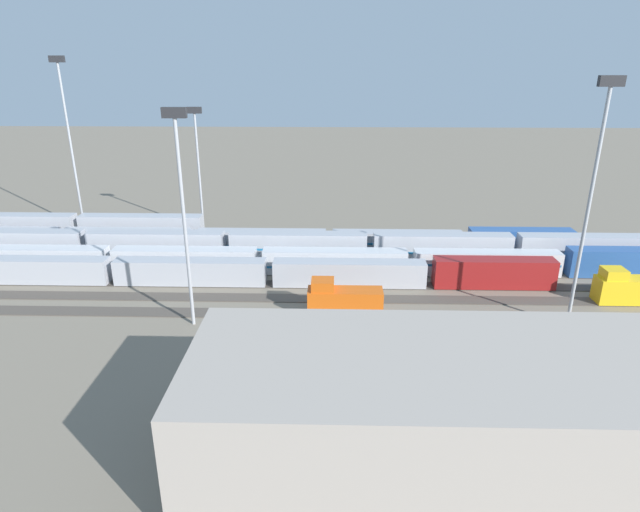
{
  "coord_description": "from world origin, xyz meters",
  "views": [
    {
      "loc": [
        -9.05,
        81.24,
        32.06
      ],
      "look_at": [
        -6.93,
        1.46,
        2.5
      ],
      "focal_mm": 29.5,
      "sensor_mm": 36.0,
      "label": 1
    }
  ],
  "objects_px": {
    "train_on_track_2": "(250,240)",
    "light_mast_2": "(197,152)",
    "train_on_track_4": "(321,261)",
    "train_on_track_6": "(630,288)",
    "maintenance_shed": "(485,412)",
    "light_mast_0": "(68,126)",
    "train_on_track_5": "(260,272)",
    "light_mast_3": "(182,193)",
    "train_on_track_3": "(298,247)",
    "light_mast_1": "(594,179)",
    "train_on_track_7": "(343,300)",
    "train_on_track_1": "(79,228)"
  },
  "relations": [
    {
      "from": "train_on_track_4",
      "to": "light_mast_2",
      "type": "relative_size",
      "value": 4.76
    },
    {
      "from": "light_mast_0",
      "to": "light_mast_1",
      "type": "distance_m",
      "value": 90.74
    },
    {
      "from": "train_on_track_3",
      "to": "light_mast_1",
      "type": "height_order",
      "value": "light_mast_1"
    },
    {
      "from": "train_on_track_2",
      "to": "light_mast_0",
      "type": "bearing_deg",
      "value": -19.49
    },
    {
      "from": "train_on_track_5",
      "to": "light_mast_0",
      "type": "distance_m",
      "value": 52.03
    },
    {
      "from": "train_on_track_7",
      "to": "light_mast_0",
      "type": "distance_m",
      "value": 67.16
    },
    {
      "from": "light_mast_3",
      "to": "maintenance_shed",
      "type": "relative_size",
      "value": 0.56
    },
    {
      "from": "train_on_track_6",
      "to": "light_mast_1",
      "type": "distance_m",
      "value": 21.73
    },
    {
      "from": "train_on_track_2",
      "to": "train_on_track_5",
      "type": "bearing_deg",
      "value": 104.57
    },
    {
      "from": "train_on_track_5",
      "to": "train_on_track_7",
      "type": "bearing_deg",
      "value": 141.24
    },
    {
      "from": "train_on_track_3",
      "to": "train_on_track_6",
      "type": "xyz_separation_m",
      "value": [
        -47.76,
        15.0,
        -0.44
      ]
    },
    {
      "from": "train_on_track_7",
      "to": "maintenance_shed",
      "type": "xyz_separation_m",
      "value": [
        -11.2,
        27.49,
        2.93
      ]
    },
    {
      "from": "maintenance_shed",
      "to": "train_on_track_3",
      "type": "bearing_deg",
      "value": -68.75
    },
    {
      "from": "light_mast_2",
      "to": "light_mast_3",
      "type": "relative_size",
      "value": 0.88
    },
    {
      "from": "train_on_track_4",
      "to": "maintenance_shed",
      "type": "relative_size",
      "value": 2.36
    },
    {
      "from": "light_mast_2",
      "to": "maintenance_shed",
      "type": "bearing_deg",
      "value": 120.89
    },
    {
      "from": "train_on_track_7",
      "to": "light_mast_1",
      "type": "height_order",
      "value": "light_mast_1"
    },
    {
      "from": "light_mast_0",
      "to": "train_on_track_5",
      "type": "bearing_deg",
      "value": 145.21
    },
    {
      "from": "maintenance_shed",
      "to": "light_mast_1",
      "type": "bearing_deg",
      "value": -125.2
    },
    {
      "from": "light_mast_0",
      "to": "light_mast_2",
      "type": "height_order",
      "value": "light_mast_0"
    },
    {
      "from": "train_on_track_4",
      "to": "light_mast_0",
      "type": "height_order",
      "value": "light_mast_0"
    },
    {
      "from": "train_on_track_1",
      "to": "light_mast_2",
      "type": "relative_size",
      "value": 1.96
    },
    {
      "from": "train_on_track_5",
      "to": "light_mast_1",
      "type": "xyz_separation_m",
      "value": [
        -41.53,
        12.15,
        17.13
      ]
    },
    {
      "from": "train_on_track_2",
      "to": "light_mast_2",
      "type": "xyz_separation_m",
      "value": [
        11.41,
        -12.62,
        13.58
      ]
    },
    {
      "from": "train_on_track_4",
      "to": "maintenance_shed",
      "type": "height_order",
      "value": "maintenance_shed"
    },
    {
      "from": "train_on_track_3",
      "to": "train_on_track_2",
      "type": "relative_size",
      "value": 1.04
    },
    {
      "from": "train_on_track_7",
      "to": "train_on_track_4",
      "type": "height_order",
      "value": "train_on_track_7"
    },
    {
      "from": "train_on_track_4",
      "to": "train_on_track_6",
      "type": "xyz_separation_m",
      "value": [
        -43.73,
        10.0,
        0.11
      ]
    },
    {
      "from": "train_on_track_4",
      "to": "light_mast_3",
      "type": "xyz_separation_m",
      "value": [
        16.21,
        18.09,
        15.32
      ]
    },
    {
      "from": "train_on_track_1",
      "to": "train_on_track_6",
      "type": "relative_size",
      "value": 4.72
    },
    {
      "from": "train_on_track_4",
      "to": "light_mast_0",
      "type": "xyz_separation_m",
      "value": [
        49.16,
        -22.76,
        18.49
      ]
    },
    {
      "from": "train_on_track_7",
      "to": "light_mast_3",
      "type": "relative_size",
      "value": 0.37
    },
    {
      "from": "train_on_track_3",
      "to": "maintenance_shed",
      "type": "xyz_separation_m",
      "value": [
        -18.47,
        47.49,
        2.5
      ]
    },
    {
      "from": "train_on_track_6",
      "to": "light_mast_1",
      "type": "xyz_separation_m",
      "value": [
        11.41,
        7.15,
        17.06
      ]
    },
    {
      "from": "train_on_track_5",
      "to": "train_on_track_1",
      "type": "relative_size",
      "value": 1.92
    },
    {
      "from": "train_on_track_5",
      "to": "train_on_track_6",
      "type": "bearing_deg",
      "value": 174.6
    },
    {
      "from": "train_on_track_6",
      "to": "light_mast_1",
      "type": "bearing_deg",
      "value": 32.07
    },
    {
      "from": "train_on_track_7",
      "to": "light_mast_1",
      "type": "bearing_deg",
      "value": 175.77
    },
    {
      "from": "train_on_track_4",
      "to": "train_on_track_5",
      "type": "xyz_separation_m",
      "value": [
        9.21,
        5.0,
        0.04
      ]
    },
    {
      "from": "train_on_track_6",
      "to": "light_mast_0",
      "type": "distance_m",
      "value": 100.2
    },
    {
      "from": "train_on_track_7",
      "to": "train_on_track_2",
      "type": "relative_size",
      "value": 0.09
    },
    {
      "from": "train_on_track_7",
      "to": "train_on_track_3",
      "type": "relative_size",
      "value": 0.08
    },
    {
      "from": "light_mast_1",
      "to": "light_mast_2",
      "type": "height_order",
      "value": "light_mast_1"
    },
    {
      "from": "light_mast_1",
      "to": "light_mast_2",
      "type": "distance_m",
      "value": 69.46
    },
    {
      "from": "train_on_track_6",
      "to": "light_mast_3",
      "type": "distance_m",
      "value": 62.37
    },
    {
      "from": "train_on_track_4",
      "to": "train_on_track_6",
      "type": "bearing_deg",
      "value": 167.12
    },
    {
      "from": "light_mast_3",
      "to": "light_mast_0",
      "type": "bearing_deg",
      "value": -51.11
    },
    {
      "from": "train_on_track_3",
      "to": "train_on_track_1",
      "type": "bearing_deg",
      "value": -13.29
    },
    {
      "from": "train_on_track_5",
      "to": "light_mast_0",
      "type": "xyz_separation_m",
      "value": [
        39.95,
        -27.76,
        18.45
      ]
    },
    {
      "from": "train_on_track_1",
      "to": "train_on_track_6",
      "type": "xyz_separation_m",
      "value": [
        -90.08,
        25.0,
        -0.43
      ]
    }
  ]
}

